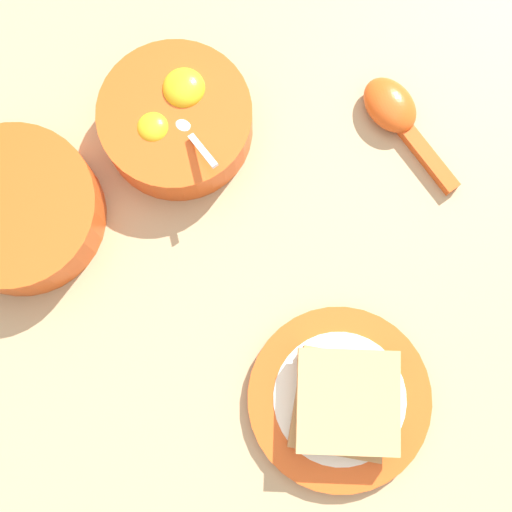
{
  "coord_description": "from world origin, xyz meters",
  "views": [
    {
      "loc": [
        -0.15,
        0.27,
        0.78
      ],
      "look_at": [
        -0.09,
        0.15,
        0.02
      ],
      "focal_mm": 50.0,
      "sensor_mm": 36.0,
      "label": 1
    }
  ],
  "objects_px": {
    "egg_bowl": "(176,120)",
    "toast_plate": "(339,398)",
    "soup_spoon": "(396,113)",
    "congee_bowl": "(17,210)",
    "toast_sandwich": "(345,403)"
  },
  "relations": [
    {
      "from": "soup_spoon",
      "to": "egg_bowl",
      "type": "bearing_deg",
      "value": 30.69
    },
    {
      "from": "toast_plate",
      "to": "toast_sandwich",
      "type": "distance_m",
      "value": 0.03
    },
    {
      "from": "toast_plate",
      "to": "toast_sandwich",
      "type": "bearing_deg",
      "value": 152.47
    },
    {
      "from": "egg_bowl",
      "to": "soup_spoon",
      "type": "height_order",
      "value": "egg_bowl"
    },
    {
      "from": "toast_plate",
      "to": "toast_sandwich",
      "type": "height_order",
      "value": "toast_sandwich"
    },
    {
      "from": "toast_sandwich",
      "to": "congee_bowl",
      "type": "distance_m",
      "value": 0.4
    },
    {
      "from": "toast_plate",
      "to": "congee_bowl",
      "type": "height_order",
      "value": "congee_bowl"
    },
    {
      "from": "soup_spoon",
      "to": "congee_bowl",
      "type": "relative_size",
      "value": 0.86
    },
    {
      "from": "toast_sandwich",
      "to": "soup_spoon",
      "type": "xyz_separation_m",
      "value": [
        0.09,
        -0.32,
        -0.02
      ]
    },
    {
      "from": "egg_bowl",
      "to": "toast_plate",
      "type": "bearing_deg",
      "value": 147.71
    },
    {
      "from": "toast_plate",
      "to": "soup_spoon",
      "type": "relative_size",
      "value": 1.27
    },
    {
      "from": "toast_sandwich",
      "to": "congee_bowl",
      "type": "relative_size",
      "value": 0.77
    },
    {
      "from": "toast_sandwich",
      "to": "congee_bowl",
      "type": "height_order",
      "value": "congee_bowl"
    },
    {
      "from": "egg_bowl",
      "to": "soup_spoon",
      "type": "relative_size",
      "value": 1.1
    },
    {
      "from": "toast_plate",
      "to": "soup_spoon",
      "type": "height_order",
      "value": "soup_spoon"
    }
  ]
}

